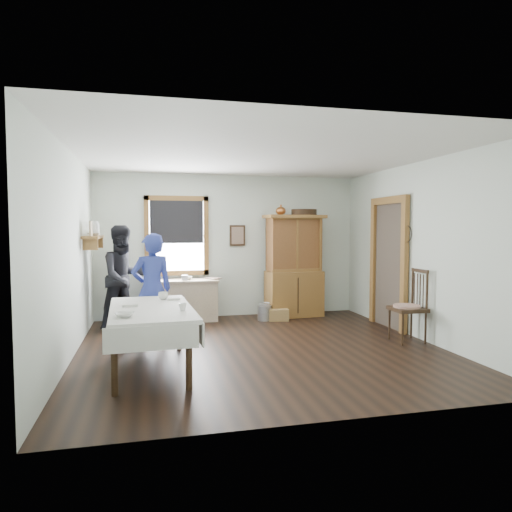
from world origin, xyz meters
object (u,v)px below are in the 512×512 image
at_px(dining_table, 152,338).
at_px(wicker_basket, 278,315).
at_px(spindle_chair, 408,305).
at_px(pail, 264,313).
at_px(figure_dark, 124,281).
at_px(china_hutch, 294,266).
at_px(woman_blue, 152,294).
at_px(work_counter, 182,300).

bearing_deg(dining_table, wicker_basket, 46.85).
height_order(spindle_chair, pail, spindle_chair).
bearing_deg(figure_dark, spindle_chair, -54.43).
bearing_deg(figure_dark, china_hutch, -22.71).
relative_size(spindle_chair, wicker_basket, 3.06).
distance_m(china_hutch, pail, 1.09).
distance_m(china_hutch, spindle_chair, 2.54).
distance_m(woman_blue, figure_dark, 1.30).
distance_m(work_counter, china_hutch, 2.21).
bearing_deg(figure_dark, wicker_basket, -28.52).
distance_m(work_counter, spindle_chair, 3.92).
height_order(dining_table, woman_blue, woman_blue).
bearing_deg(wicker_basket, pail, 163.38).
xyz_separation_m(spindle_chair, figure_dark, (-4.14, 1.89, 0.26)).
bearing_deg(china_hutch, work_counter, 174.15).
relative_size(spindle_chair, pail, 4.04).
distance_m(wicker_basket, woman_blue, 2.68).
xyz_separation_m(pail, wicker_basket, (0.24, -0.07, -0.03)).
bearing_deg(pail, china_hutch, 21.37).
bearing_deg(china_hutch, spindle_chair, -70.80).
relative_size(work_counter, figure_dark, 0.82).
bearing_deg(work_counter, china_hutch, 1.93).
bearing_deg(woman_blue, wicker_basket, -165.44).
bearing_deg(china_hutch, figure_dark, -177.76).
distance_m(work_counter, dining_table, 2.85).
relative_size(dining_table, wicker_basket, 5.23).
height_order(work_counter, figure_dark, figure_dark).
height_order(spindle_chair, figure_dark, figure_dark).
bearing_deg(figure_dark, woman_blue, -99.88).
height_order(dining_table, figure_dark, figure_dark).
xyz_separation_m(work_counter, woman_blue, (-0.54, -1.65, 0.37)).
bearing_deg(spindle_chair, pail, 130.04).
xyz_separation_m(wicker_basket, woman_blue, (-2.26, -1.29, 0.64)).
distance_m(china_hutch, dining_table, 3.90).
relative_size(spindle_chair, woman_blue, 0.73).
xyz_separation_m(woman_blue, figure_dark, (-0.45, 1.22, 0.06)).
distance_m(china_hutch, wicker_basket, 1.01).
height_order(pail, figure_dark, figure_dark).
relative_size(work_counter, spindle_chair, 1.21).
xyz_separation_m(dining_table, wicker_basket, (2.28, 2.43, -0.27)).
height_order(woman_blue, figure_dark, figure_dark).
height_order(dining_table, pail, dining_table).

